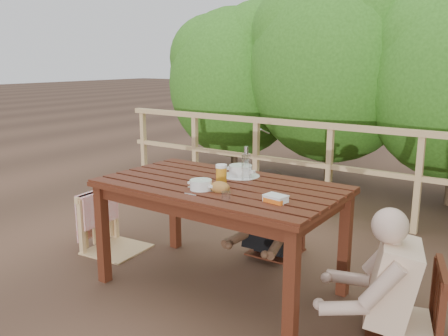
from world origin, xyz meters
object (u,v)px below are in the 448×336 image
Objects in this scene: chair_far at (277,208)px; soup_near at (201,186)px; bread_roll at (220,188)px; chair_right at (407,268)px; table at (220,237)px; woman at (278,187)px; beer_glass at (221,175)px; soup_far at (240,171)px; diner_right at (416,234)px; bottle at (246,165)px; tumbler at (226,197)px; chair_left at (114,198)px; butter_tub at (276,200)px.

chair_far is 3.30× the size of soup_near.
chair_right is at bearing 14.27° from bread_roll.
table is 1.28m from chair_right.
chair_far is (0.02, 0.81, 0.02)m from table.
woman is 1.04m from bread_roll.
beer_glass reaches higher than soup_near.
woman reaches higher than soup_far.
bottle is (-1.19, 0.04, 0.26)m from diner_right.
bread_roll is 0.19m from beer_glass.
chair_right is 1.25m from bread_roll.
table is 0.85m from woman.
bread_roll is at bearing 136.17° from tumbler.
bottle reaches higher than chair_right.
soup_far is (1.16, 0.21, 0.35)m from chair_left.
tumbler reaches higher than butter_tub.
bottle is at bearing -83.38° from chair_far.
diner_right reaches higher than bread_roll.
chair_left reaches higher than soup_near.
table is 1.45× the size of woman.
chair_right is at bearing -93.64° from chair_left.
diner_right is 9.56× the size of butter_tub.
chair_far is 5.33× the size of beer_glass.
soup_far is at bearing -84.71° from chair_left.
butter_tub is (-0.73, -0.30, 0.37)m from chair_right.
chair_right is (1.26, -0.69, 0.03)m from chair_far.
diner_right reaches higher than chair_right.
chair_far is at bearing 88.43° from woman.
woman is at bearing 90.02° from beer_glass.
soup_far reaches higher than tumbler.
soup_far is at bearing 86.17° from woman.
soup_far is (-1.28, 0.15, 0.39)m from chair_right.
chair_left is 1.23m from soup_far.
chair_right reaches higher than tumbler.
bottle is at bearing 61.91° from beer_glass.
woman is (-0.00, 0.02, 0.17)m from chair_far.
butter_tub is at bearing -38.35° from bottle.
bottle is at bearing 107.82° from tumbler.
beer_glass is at bearing -118.09° from bottle.
chair_right is 1.45m from woman.
diner_right is 8.57× the size of beer_glass.
table is 25.25× the size of tumbler.
chair_far is 12.27× the size of tumbler.
tumbler is (1.43, -0.37, 0.33)m from chair_left.
soup_near is 0.40m from bottle.
soup_far is 1.88× the size of beer_glass.
chair_left is at bearing -179.04° from butter_tub.
bottle is at bearing 150.33° from butter_tub.
bottle is (-1.16, 0.04, 0.47)m from chair_right.
chair_far is 1.07m from bread_roll.
bottle reaches higher than table.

